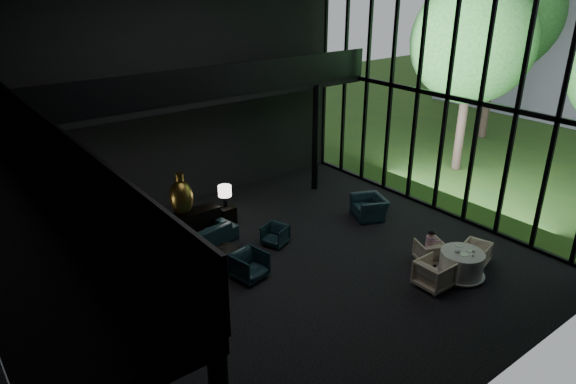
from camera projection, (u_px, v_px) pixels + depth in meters
floor at (276, 273)px, 14.26m from camera, size 14.00×12.00×0.02m
wall_back at (168, 93)px, 17.06m from camera, size 14.00×0.04×8.00m
wall_front at (493, 219)px, 8.32m from camera, size 14.00×0.04×8.00m
curtain_wall at (447, 97)px, 16.59m from camera, size 0.20×12.00×8.00m
mezzanine_left at (8, 193)px, 9.32m from camera, size 2.00×12.00×0.25m
mezzanine_back at (209, 94)px, 16.89m from camera, size 12.00×2.00×0.25m
railing_left at (60, 151)px, 9.65m from camera, size 0.06×12.00×1.00m
railing_back at (224, 81)px, 15.93m from camera, size 12.00×0.06×1.00m
column_nw at (19, 186)px, 14.82m from camera, size 0.24×0.24×4.00m
column_ne at (315, 139)px, 19.08m from camera, size 0.24×0.24×4.00m
tree_near at (473, 42)px, 19.83m from camera, size 4.80×4.80×7.65m
tree_far at (501, 13)px, 23.80m from camera, size 5.60×5.60×8.80m
console at (183, 225)px, 16.10m from camera, size 2.45×0.56×0.78m
bronze_urn at (181, 197)px, 15.69m from camera, size 0.73×0.73×1.36m
side_table_left at (134, 243)px, 15.32m from camera, size 0.49×0.49×0.54m
table_lamp_left at (129, 218)px, 15.06m from camera, size 0.44×0.44×0.74m
side_table_right at (227, 215)px, 17.06m from camera, size 0.51×0.51×0.56m
table_lamp_right at (225, 192)px, 16.78m from camera, size 0.44×0.44×0.74m
sofa at (201, 232)px, 15.42m from camera, size 2.61×1.11×0.99m
lounge_armchair_west at (182, 266)px, 13.73m from camera, size 0.89×0.95×0.93m
lounge_armchair_east at (275, 235)px, 15.64m from camera, size 0.77×0.79×0.64m
lounge_armchair_south at (249, 263)px, 13.84m from camera, size 1.06×1.01×0.94m
window_armchair at (370, 203)px, 17.29m from camera, size 1.18×1.42×1.06m
coffee_table at (227, 258)px, 14.60m from camera, size 1.13×1.13×0.41m
dining_table at (461, 266)px, 13.99m from camera, size 1.32×1.32×0.75m
dining_chair_north at (430, 251)px, 14.69m from camera, size 0.87×0.84×0.69m
dining_chair_east at (476, 253)px, 14.62m from camera, size 0.75×0.78×0.66m
dining_chair_west at (434, 271)px, 13.45m from camera, size 0.86×0.92×0.95m
child at (431, 239)px, 14.53m from camera, size 0.26×0.26×0.56m
plate_a at (464, 255)px, 13.70m from camera, size 0.25×0.25×0.01m
plate_b at (459, 245)px, 14.16m from camera, size 0.24×0.24×0.01m
saucer at (469, 251)px, 13.88m from camera, size 0.20×0.20×0.01m
coffee_cup at (474, 251)px, 13.82m from camera, size 0.11×0.11×0.07m
cereal_bowl at (457, 251)px, 13.81m from camera, size 0.17×0.17×0.08m
cream_pot at (473, 256)px, 13.59m from camera, size 0.06×0.06×0.06m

